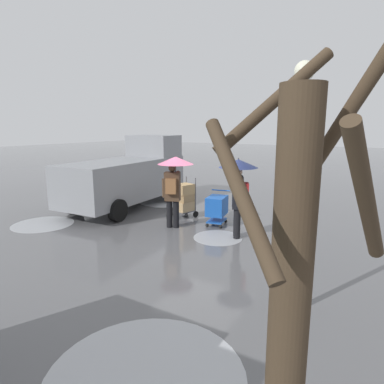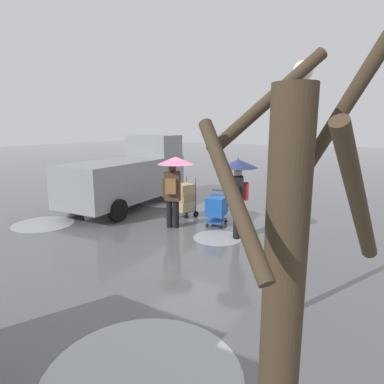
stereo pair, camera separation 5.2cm
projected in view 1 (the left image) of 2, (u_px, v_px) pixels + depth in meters
ground_plane at (205, 226)px, 10.01m from camera, size 90.00×90.00×0.00m
slush_patch_near_cluster at (43, 224)px, 10.20m from camera, size 1.82×1.82×0.01m
slush_patch_under_van at (218, 238)px, 8.97m from camera, size 1.32×1.32×0.01m
slush_patch_mid_street at (146, 376)px, 4.00m from camera, size 2.44×2.44×0.01m
slush_patch_far_side at (167, 201)px, 13.38m from camera, size 2.25×2.25×0.01m
cargo_van_parked_right at (130, 175)px, 12.36m from camera, size 2.41×5.44×2.60m
shopping_cart_vendor at (217, 207)px, 10.04m from camera, size 0.69×0.90×1.02m
hand_dolly_boxes at (184, 198)px, 10.86m from camera, size 0.67×0.81×1.32m
pedestrian_pink_side at (238, 180)px, 8.77m from camera, size 1.04×1.04×2.15m
pedestrian_black_side at (174, 175)px, 9.58m from camera, size 1.04×1.04×2.15m
bare_tree_near at (288, 334)px, 1.98m from camera, size 1.00×1.09×3.44m
street_lamp at (299, 167)px, 4.88m from camera, size 0.28×0.28×3.86m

